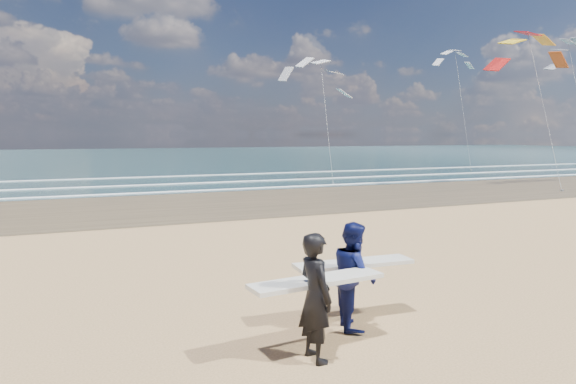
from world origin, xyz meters
name	(u,v)px	position (x,y,z in m)	size (l,w,h in m)	color
wet_sand_strip	(477,188)	(20.00, 18.00, 0.01)	(220.00, 12.00, 0.01)	#4C4028
ocean	(230,156)	(20.00, 72.00, 0.01)	(220.00, 100.00, 0.02)	#1B3A3C
foam_breakers	(386,175)	(20.00, 28.10, 0.05)	(220.00, 11.70, 0.05)	white
surfer_near	(316,295)	(-0.25, -0.29, 0.97)	(2.24, 1.09, 1.92)	black
surfer_far	(354,274)	(0.93, 0.61, 0.93)	(2.23, 1.21, 1.85)	#0D144A
kite_0	(539,86)	(23.85, 17.09, 6.41)	(6.49, 4.81, 11.14)	slate
kite_1	(325,105)	(13.35, 26.04, 5.45)	(5.85, 4.74, 9.80)	slate
kite_5	(462,102)	(31.58, 32.73, 6.52)	(4.68, 4.61, 12.58)	slate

